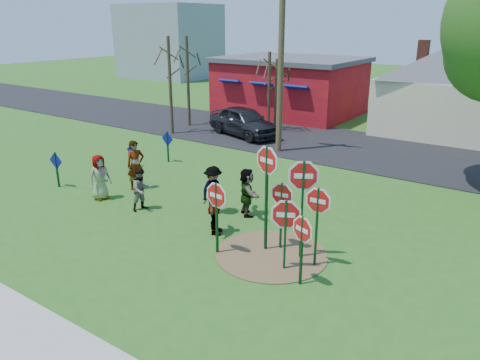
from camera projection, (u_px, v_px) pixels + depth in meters
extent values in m
plane|color=#29611B|center=(177.00, 209.00, 16.56)|extent=(120.00, 120.00, 0.00)
cube|color=black|center=(319.00, 142.00, 25.48)|extent=(120.00, 7.50, 0.04)
cylinder|color=brown|center=(271.00, 254.00, 13.35)|extent=(3.20, 3.20, 0.03)
cube|color=maroon|center=(290.00, 88.00, 32.92)|extent=(9.00, 7.00, 3.60)
cube|color=#4C4C51|center=(291.00, 59.00, 32.28)|extent=(9.40, 7.40, 0.30)
cube|color=navy|center=(231.00, 82.00, 31.28)|extent=(1.60, 0.78, 0.45)
cube|color=navy|center=(263.00, 85.00, 29.93)|extent=(1.60, 0.78, 0.45)
cube|color=navy|center=(298.00, 88.00, 28.58)|extent=(1.60, 0.78, 0.45)
cube|color=beige|center=(457.00, 106.00, 27.05)|extent=(8.00, 7.00, 3.20)
pyramid|color=#4C4C51|center=(467.00, 38.00, 25.81)|extent=(9.40, 9.40, 2.20)
cube|color=brown|center=(423.00, 53.00, 26.37)|extent=(0.55, 0.55, 1.40)
cube|color=#8C939E|center=(170.00, 41.00, 53.66)|extent=(10.00, 8.00, 8.00)
cube|color=#103A1A|center=(217.00, 219.00, 13.12)|extent=(0.06, 0.07, 2.14)
cylinder|color=white|center=(216.00, 195.00, 12.89)|extent=(1.00, 0.13, 1.00)
cylinder|color=red|center=(216.00, 195.00, 12.89)|extent=(0.86, 0.11, 0.86)
cube|color=white|center=(216.00, 195.00, 12.89)|extent=(0.44, 0.05, 0.12)
cube|color=#103A1A|center=(266.00, 200.00, 13.17)|extent=(0.07, 0.08, 3.11)
cylinder|color=white|center=(267.00, 160.00, 12.79)|extent=(1.06, 0.27, 1.08)
cylinder|color=red|center=(267.00, 160.00, 12.79)|extent=(0.91, 0.24, 0.94)
cube|color=white|center=(267.00, 160.00, 12.79)|extent=(0.47, 0.12, 0.13)
cylinder|color=gold|center=(267.00, 160.00, 12.79)|extent=(1.06, 0.26, 1.08)
cube|color=#103A1A|center=(317.00, 228.00, 12.43)|extent=(0.05, 0.07, 2.25)
cylinder|color=white|center=(318.00, 201.00, 12.18)|extent=(0.97, 0.06, 0.97)
cylinder|color=red|center=(318.00, 201.00, 12.18)|extent=(0.84, 0.06, 0.84)
cube|color=white|center=(318.00, 201.00, 12.18)|extent=(0.43, 0.03, 0.12)
cube|color=#103A1A|center=(302.00, 211.00, 12.76)|extent=(0.09, 0.10, 2.84)
cylinder|color=white|center=(304.00, 176.00, 12.44)|extent=(1.01, 0.57, 1.14)
cylinder|color=red|center=(304.00, 176.00, 12.44)|extent=(0.88, 0.49, 0.99)
cube|color=white|center=(304.00, 176.00, 12.44)|extent=(0.44, 0.25, 0.14)
cylinder|color=gold|center=(304.00, 176.00, 12.44)|extent=(1.01, 0.56, 1.14)
cube|color=#103A1A|center=(285.00, 235.00, 12.29)|extent=(0.08, 0.09, 1.99)
cylinder|color=white|center=(286.00, 215.00, 12.09)|extent=(0.99, 0.50, 1.10)
cylinder|color=red|center=(286.00, 215.00, 12.09)|extent=(0.86, 0.43, 0.95)
cube|color=white|center=(286.00, 215.00, 12.09)|extent=(0.44, 0.22, 0.14)
cube|color=#103A1A|center=(301.00, 251.00, 11.58)|extent=(0.07, 0.07, 1.86)
cylinder|color=white|center=(303.00, 229.00, 11.39)|extent=(0.88, 0.32, 0.92)
cylinder|color=red|center=(303.00, 229.00, 11.39)|extent=(0.76, 0.28, 0.80)
cube|color=white|center=(303.00, 229.00, 11.39)|extent=(0.39, 0.14, 0.11)
cylinder|color=gold|center=(303.00, 229.00, 11.39)|extent=(0.87, 0.31, 0.92)
cube|color=#103A1A|center=(281.00, 216.00, 13.42)|extent=(0.05, 0.07, 2.03)
cylinder|color=white|center=(282.00, 195.00, 13.20)|extent=(0.93, 0.10, 0.93)
cylinder|color=red|center=(282.00, 195.00, 13.20)|extent=(0.80, 0.09, 0.81)
cube|color=white|center=(282.00, 195.00, 13.20)|extent=(0.41, 0.04, 0.12)
cube|color=#103A1A|center=(57.00, 170.00, 18.55)|extent=(0.06, 0.07, 1.43)
cube|color=navy|center=(56.00, 161.00, 18.43)|extent=(0.73, 0.06, 0.73)
cube|color=#103A1A|center=(96.00, 169.00, 19.27)|extent=(0.07, 0.07, 1.08)
cube|color=navy|center=(95.00, 163.00, 19.19)|extent=(0.56, 0.27, 0.60)
cube|color=#103A1A|center=(132.00, 155.00, 21.23)|extent=(0.05, 0.06, 1.06)
cube|color=navy|center=(132.00, 150.00, 21.15)|extent=(0.61, 0.04, 0.61)
cube|color=#103A1A|center=(168.00, 147.00, 21.85)|extent=(0.06, 0.07, 1.46)
cube|color=navy|center=(167.00, 139.00, 21.73)|extent=(0.72, 0.06, 0.72)
imported|color=#3C4D80|center=(100.00, 177.00, 17.27)|extent=(0.68, 0.91, 1.70)
imported|color=#226D69|center=(136.00, 165.00, 18.25)|extent=(0.72, 0.85, 1.97)
imported|color=#9A4436|center=(142.00, 189.00, 16.30)|extent=(0.74, 0.86, 1.52)
imported|color=#38373D|center=(213.00, 190.00, 15.95)|extent=(0.64, 1.10, 1.70)
imported|color=#422B56|center=(215.00, 207.00, 14.40)|extent=(0.88, 1.13, 1.79)
imported|color=#214E32|center=(247.00, 192.00, 15.83)|extent=(1.49, 1.40, 1.67)
imported|color=#2B2B2F|center=(244.00, 121.00, 26.67)|extent=(5.20, 3.31, 1.65)
cylinder|color=#4C3823|center=(281.00, 56.00, 22.28)|extent=(0.29, 0.29, 9.40)
cylinder|color=#382819|center=(170.00, 86.00, 26.59)|extent=(0.18, 0.18, 5.52)
cylinder|color=#382819|center=(276.00, 96.00, 27.50)|extent=(0.18, 0.18, 4.24)
cylinder|color=#382819|center=(188.00, 82.00, 28.68)|extent=(0.18, 0.18, 5.45)
cylinder|color=#382819|center=(269.00, 93.00, 27.30)|extent=(0.18, 0.18, 4.63)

